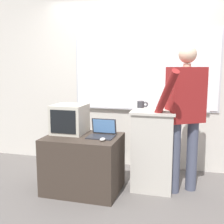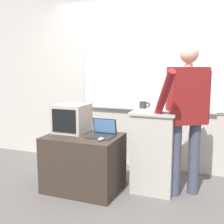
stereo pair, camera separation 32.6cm
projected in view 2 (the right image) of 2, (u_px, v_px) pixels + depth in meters
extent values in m
plane|color=#5B5654|center=(101.00, 203.00, 3.14)|extent=(30.00, 30.00, 0.00)
cube|color=beige|center=(137.00, 78.00, 4.18)|extent=(6.40, 0.12, 2.68)
cube|color=#B7B7BC|center=(150.00, 71.00, 4.03)|extent=(2.12, 0.02, 1.14)
cube|color=white|center=(150.00, 71.00, 4.02)|extent=(2.07, 0.02, 1.09)
cube|color=#B7B7BC|center=(149.00, 110.00, 4.10)|extent=(1.86, 0.04, 0.02)
cube|color=#BCB7AD|center=(154.00, 153.00, 3.40)|extent=(0.49, 0.42, 0.96)
cube|color=#BCB7AD|center=(155.00, 112.00, 3.32)|extent=(0.53, 0.46, 0.03)
cube|color=#382D26|center=(84.00, 162.00, 3.46)|extent=(0.89, 0.67, 0.68)
cylinder|color=#474C60|center=(175.00, 160.00, 3.28)|extent=(0.13, 0.13, 0.86)
cylinder|color=#474C60|center=(194.00, 159.00, 3.33)|extent=(0.13, 0.13, 0.86)
cube|color=maroon|center=(187.00, 96.00, 3.18)|extent=(0.48, 0.41, 0.65)
cylinder|color=beige|center=(189.00, 65.00, 3.13)|extent=(0.09, 0.09, 0.04)
sphere|color=beige|center=(189.00, 54.00, 3.11)|extent=(0.21, 0.21, 0.21)
cylinder|color=maroon|center=(164.00, 94.00, 2.96)|extent=(0.31, 0.42, 0.53)
cylinder|color=maroon|center=(207.00, 97.00, 3.23)|extent=(0.08, 0.08, 0.61)
cube|color=#28282D|center=(100.00, 137.00, 3.32)|extent=(0.31, 0.23, 0.01)
cube|color=#28282D|center=(105.00, 126.00, 3.43)|extent=(0.30, 0.05, 0.19)
cube|color=#598CCC|center=(104.00, 126.00, 3.42)|extent=(0.27, 0.04, 0.17)
cube|color=beige|center=(153.00, 111.00, 3.27)|extent=(0.41, 0.12, 0.02)
ellipsoid|color=silver|center=(101.00, 139.00, 3.17)|extent=(0.06, 0.10, 0.03)
cube|color=#BCB7A8|center=(72.00, 118.00, 3.56)|extent=(0.40, 0.39, 0.36)
cube|color=black|center=(64.00, 121.00, 3.37)|extent=(0.32, 0.01, 0.28)
cylinder|color=#333338|center=(143.00, 105.00, 3.52)|extent=(0.08, 0.08, 0.09)
torus|color=#333338|center=(148.00, 105.00, 3.50)|extent=(0.07, 0.02, 0.07)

